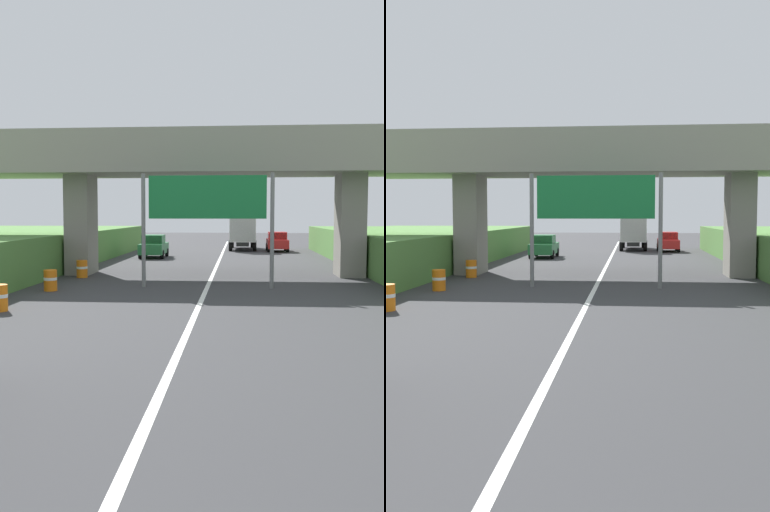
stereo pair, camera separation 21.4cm
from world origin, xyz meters
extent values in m
cube|color=white|center=(0.00, 23.74, 0.00)|extent=(0.20, 87.49, 0.01)
cube|color=gray|center=(0.00, 29.68, 5.92)|extent=(40.00, 4.80, 1.10)
cube|color=gray|center=(0.00, 27.46, 7.02)|extent=(40.00, 0.36, 1.10)
cube|color=gray|center=(0.00, 31.90, 7.02)|extent=(40.00, 0.36, 1.10)
cube|color=gray|center=(-7.22, 29.68, 2.68)|extent=(1.30, 2.20, 5.37)
cube|color=gray|center=(7.22, 29.68, 2.68)|extent=(1.30, 2.20, 5.37)
cylinder|color=slate|center=(-2.85, 24.31, 2.53)|extent=(0.18, 0.18, 5.07)
cylinder|color=slate|center=(2.85, 24.31, 2.53)|extent=(0.18, 0.18, 5.07)
cube|color=#167238|center=(0.00, 24.31, 4.02)|extent=(5.20, 0.12, 1.90)
cube|color=white|center=(0.00, 24.30, 4.02)|extent=(4.89, 0.01, 1.67)
cube|color=black|center=(1.70, 52.06, 0.66)|extent=(1.10, 7.30, 0.36)
cube|color=silver|center=(1.70, 54.66, 1.89)|extent=(2.10, 2.10, 2.10)
cube|color=#2D3842|center=(1.70, 55.68, 2.19)|extent=(1.89, 0.06, 0.90)
cube|color=silver|center=(1.70, 51.01, 2.14)|extent=(2.30, 5.20, 2.60)
cube|color=#A8A8A4|center=(1.70, 48.43, 2.14)|extent=(2.21, 0.04, 2.50)
cylinder|color=black|center=(0.73, 54.66, 0.48)|extent=(0.30, 0.96, 0.96)
cylinder|color=black|center=(2.67, 54.66, 0.48)|extent=(0.30, 0.96, 0.96)
cylinder|color=black|center=(0.63, 49.58, 0.48)|extent=(0.30, 0.96, 0.96)
cylinder|color=black|center=(2.77, 49.58, 0.48)|extent=(0.30, 0.96, 0.96)
cylinder|color=black|center=(0.63, 51.27, 0.48)|extent=(0.30, 0.96, 0.96)
cylinder|color=black|center=(2.77, 51.27, 0.48)|extent=(0.30, 0.96, 0.96)
cube|color=#236B38|center=(-5.02, 41.46, 0.70)|extent=(1.76, 4.10, 0.76)
cube|color=#236B38|center=(-5.02, 41.31, 1.40)|extent=(1.56, 1.90, 0.64)
cube|color=#2D3842|center=(-5.02, 40.39, 1.40)|extent=(1.44, 0.06, 0.54)
cylinder|color=black|center=(-5.84, 42.74, 0.32)|extent=(0.22, 0.64, 0.64)
cylinder|color=black|center=(-4.20, 42.74, 0.32)|extent=(0.22, 0.64, 0.64)
cylinder|color=black|center=(-5.84, 40.19, 0.32)|extent=(0.22, 0.64, 0.64)
cylinder|color=black|center=(-4.20, 40.19, 0.32)|extent=(0.22, 0.64, 0.64)
cube|color=red|center=(4.75, 49.51, 0.70)|extent=(1.76, 4.10, 0.76)
cube|color=red|center=(4.75, 49.36, 1.40)|extent=(1.56, 1.90, 0.64)
cube|color=#2D3842|center=(4.75, 48.44, 1.40)|extent=(1.44, 0.06, 0.54)
cylinder|color=black|center=(3.93, 50.78, 0.32)|extent=(0.22, 0.64, 0.64)
cylinder|color=black|center=(5.57, 50.78, 0.32)|extent=(0.22, 0.64, 0.64)
cylinder|color=black|center=(3.93, 48.24, 0.32)|extent=(0.22, 0.64, 0.64)
cylinder|color=black|center=(5.57, 48.24, 0.32)|extent=(0.22, 0.64, 0.64)
cylinder|color=orange|center=(-6.60, 22.68, 0.45)|extent=(0.56, 0.56, 0.90)
cylinder|color=white|center=(-6.60, 22.68, 0.52)|extent=(0.57, 0.57, 0.12)
cylinder|color=orange|center=(-6.67, 27.75, 0.45)|extent=(0.56, 0.56, 0.90)
cylinder|color=white|center=(-6.67, 27.75, 0.52)|extent=(0.57, 0.57, 0.12)
camera|label=1|loc=(1.42, -0.51, 3.25)|focal=39.46mm
camera|label=2|loc=(1.64, -0.49, 3.25)|focal=39.46mm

